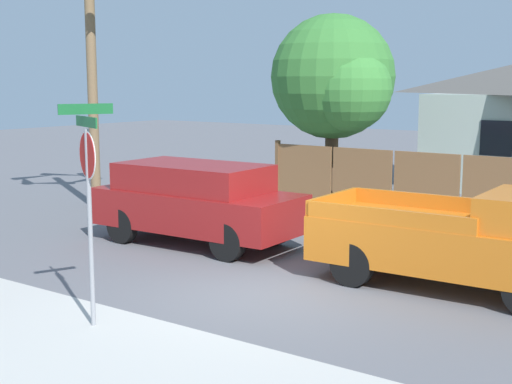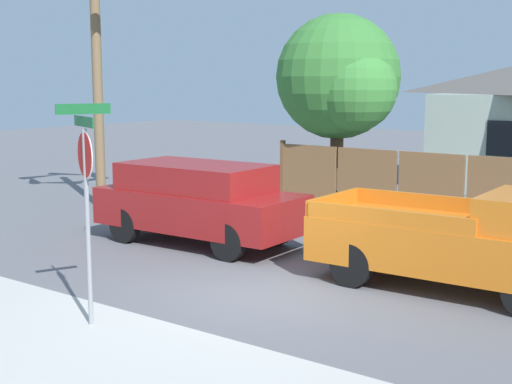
% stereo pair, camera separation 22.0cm
% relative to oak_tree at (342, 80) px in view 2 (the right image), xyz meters
% --- Properties ---
extents(ground_plane, '(80.00, 80.00, 0.00)m').
position_rel_oak_tree_xyz_m(ground_plane, '(3.76, -9.13, -3.63)').
color(ground_plane, slate).
extents(sidewalk_strip, '(36.00, 3.20, 0.01)m').
position_rel_oak_tree_xyz_m(sidewalk_strip, '(3.76, -12.73, -3.62)').
color(sidewalk_strip, beige).
rests_on(sidewalk_strip, ground).
extents(wooden_fence, '(13.43, 0.12, 1.82)m').
position_rel_oak_tree_xyz_m(wooden_fence, '(5.15, -0.84, -2.76)').
color(wooden_fence, brown).
rests_on(wooden_fence, ground).
extents(oak_tree, '(3.89, 3.71, 5.57)m').
position_rel_oak_tree_xyz_m(oak_tree, '(0.00, 0.00, 0.00)').
color(oak_tree, brown).
rests_on(oak_tree, ground).
extents(palm_tree, '(3.20, 3.42, 6.56)m').
position_rel_oak_tree_xyz_m(palm_tree, '(-4.98, -5.00, 2.04)').
color(palm_tree, brown).
rests_on(palm_tree, ground).
extents(red_suv, '(4.75, 2.12, 1.79)m').
position_rel_oak_tree_xyz_m(red_suv, '(0.37, -6.86, -2.64)').
color(red_suv, maroon).
rests_on(red_suv, ground).
extents(orange_pickup, '(4.89, 2.19, 1.77)m').
position_rel_oak_tree_xyz_m(orange_pickup, '(6.42, -6.85, -2.75)').
color(orange_pickup, orange).
rests_on(orange_pickup, ground).
extents(stop_sign, '(0.82, 0.74, 3.27)m').
position_rel_oak_tree_xyz_m(stop_sign, '(2.62, -11.87, -1.42)').
color(stop_sign, gray).
rests_on(stop_sign, ground).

